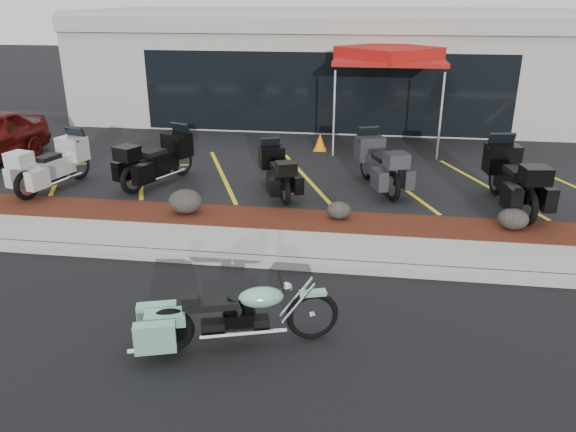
% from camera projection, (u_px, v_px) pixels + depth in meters
% --- Properties ---
extents(ground, '(90.00, 90.00, 0.00)m').
position_uv_depth(ground, '(269.00, 291.00, 9.08)').
color(ground, black).
rests_on(ground, ground).
extents(curb, '(24.00, 0.25, 0.15)m').
position_uv_depth(curb, '(278.00, 263.00, 9.89)').
color(curb, gray).
rests_on(curb, ground).
extents(sidewalk, '(24.00, 1.20, 0.15)m').
position_uv_depth(sidewalk, '(283.00, 246.00, 10.53)').
color(sidewalk, gray).
rests_on(sidewalk, ground).
extents(mulch_bed, '(24.00, 1.20, 0.16)m').
position_uv_depth(mulch_bed, '(292.00, 222.00, 11.64)').
color(mulch_bed, black).
rests_on(mulch_bed, ground).
extents(upper_lot, '(26.00, 9.60, 0.15)m').
position_uv_depth(upper_lot, '(316.00, 155.00, 16.61)').
color(upper_lot, black).
rests_on(upper_lot, ground).
extents(dealership_building, '(18.00, 8.16, 4.00)m').
position_uv_depth(dealership_building, '(333.00, 64.00, 21.68)').
color(dealership_building, '#9A948B').
rests_on(dealership_building, ground).
extents(boulder_left, '(0.72, 0.60, 0.51)m').
position_uv_depth(boulder_left, '(185.00, 201.00, 11.84)').
color(boulder_left, black).
rests_on(boulder_left, mulch_bed).
extents(boulder_mid, '(0.50, 0.42, 0.35)m').
position_uv_depth(boulder_mid, '(339.00, 210.00, 11.57)').
color(boulder_mid, black).
rests_on(boulder_mid, mulch_bed).
extents(boulder_right, '(0.60, 0.50, 0.42)m').
position_uv_depth(boulder_right, '(513.00, 219.00, 11.03)').
color(boulder_right, black).
rests_on(boulder_right, mulch_bed).
extents(hero_cruiser, '(2.81, 1.46, 0.96)m').
position_uv_depth(hero_cruiser, '(312.00, 309.00, 7.65)').
color(hero_cruiser, '#72B292').
rests_on(hero_cruiser, ground).
extents(touring_white, '(1.43, 2.44, 1.33)m').
position_uv_depth(touring_white, '(77.00, 154.00, 13.90)').
color(touring_white, '#B9B9B5').
rests_on(touring_white, upper_lot).
extents(touring_black_front, '(1.76, 2.51, 1.36)m').
position_uv_depth(touring_black_front, '(181.00, 149.00, 14.21)').
color(touring_black_front, black).
rests_on(touring_black_front, upper_lot).
extents(touring_black_mid, '(1.48, 2.16, 1.17)m').
position_uv_depth(touring_black_mid, '(271.00, 161.00, 13.53)').
color(touring_black_mid, black).
rests_on(touring_black_mid, upper_lot).
extents(touring_grey, '(1.65, 2.47, 1.34)m').
position_uv_depth(touring_grey, '(367.00, 153.00, 13.92)').
color(touring_grey, '#303035').
rests_on(touring_grey, upper_lot).
extents(touring_black_rear, '(1.31, 2.63, 1.46)m').
position_uv_depth(touring_black_rear, '(499.00, 164.00, 12.79)').
color(touring_black_rear, black).
rests_on(touring_black_rear, upper_lot).
extents(traffic_cone, '(0.44, 0.44, 0.51)m').
position_uv_depth(traffic_cone, '(320.00, 142.00, 16.72)').
color(traffic_cone, orange).
rests_on(traffic_cone, upper_lot).
extents(popup_canopy, '(3.26, 3.26, 2.93)m').
position_uv_depth(popup_canopy, '(389.00, 56.00, 16.44)').
color(popup_canopy, silver).
rests_on(popup_canopy, upper_lot).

